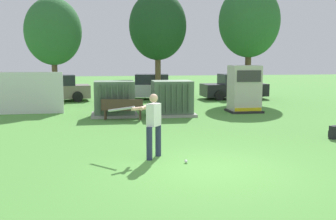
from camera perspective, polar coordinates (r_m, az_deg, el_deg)
The scene contains 15 objects.
ground_plane at distance 9.66m, azimuth 6.28°, elevation -8.59°, with size 96.00×96.00×0.00m, color #51933D.
fence_panel at distance 20.00m, azimuth -21.88°, elevation 2.26°, with size 4.80×0.12×2.00m, color white.
transformer_west at distance 18.16m, azimuth -7.83°, elevation 1.58°, with size 2.10×1.70×1.62m.
transformer_mid_west at distance 18.24m, azimuth 0.58°, elevation 1.68°, with size 2.10×1.70×1.62m.
generator_enclosure at distance 19.71m, azimuth 11.05°, elevation 3.00°, with size 1.60×1.40×2.30m.
park_bench at distance 17.01m, azimuth -6.66°, elevation 0.33°, with size 1.84×0.76×0.92m.
batter at distance 10.50m, azimuth -2.36°, elevation -1.78°, with size 1.43×1.19×1.74m.
sports_ball at distance 10.15m, azimuth 2.64°, elevation -7.49°, with size 0.09×0.09×0.09m, color white.
backpack at distance 14.19m, azimuth 23.03°, elevation -3.02°, with size 0.37×0.33×0.44m.
tree_left at distance 23.02m, azimuth -16.38°, elevation 10.88°, with size 3.13×3.13×5.97m.
tree_center_left at distance 24.31m, azimuth -1.50°, elevation 12.11°, with size 3.49×3.49×6.66m.
tree_center_right at distance 24.93m, azimuth 11.74°, elevation 12.52°, with size 3.71×3.71×7.09m.
parked_car_leftmost at distance 25.15m, azimuth -16.09°, elevation 2.96°, with size 4.40×2.37×1.62m.
parked_car_left_of_center at distance 25.44m, azimuth -2.63°, elevation 3.30°, with size 4.38×2.31×1.62m.
parked_car_right_of_center at distance 25.99m, azimuth 9.67°, elevation 3.30°, with size 4.29×2.11×1.62m.
Camera 1 is at (-2.50, -8.93, 2.71)m, focal length 41.85 mm.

